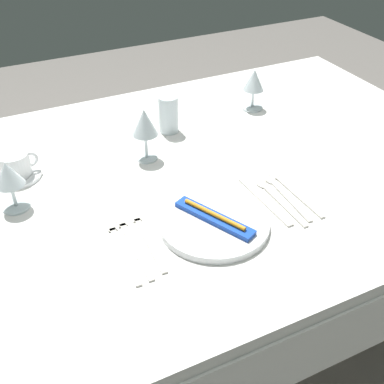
{
  "coord_description": "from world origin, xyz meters",
  "views": [
    {
      "loc": [
        -0.43,
        -0.99,
        1.48
      ],
      "look_at": [
        -0.01,
        -0.12,
        0.76
      ],
      "focal_mm": 45.0,
      "sensor_mm": 36.0,
      "label": 1
    }
  ],
  "objects_px": {
    "wine_glass_centre": "(254,83)",
    "drink_tumbler": "(169,114)",
    "fork_outer": "(146,237)",
    "coffee_cup_left": "(15,164)",
    "toothbrush_package": "(214,217)",
    "fork_inner": "(132,243)",
    "wine_glass_right": "(145,124)",
    "spoon_dessert": "(282,192)",
    "spoon_tea": "(289,188)",
    "dinner_knife": "(266,202)",
    "spoon_soup": "(275,196)",
    "dinner_plate": "(214,223)",
    "fork_salad": "(121,248)",
    "wine_glass_left": "(8,177)"
  },
  "relations": [
    {
      "from": "spoon_tea",
      "to": "wine_glass_centre",
      "type": "bearing_deg",
      "value": 70.41
    },
    {
      "from": "wine_glass_centre",
      "to": "drink_tumbler",
      "type": "height_order",
      "value": "wine_glass_centre"
    },
    {
      "from": "wine_glass_left",
      "to": "spoon_tea",
      "type": "bearing_deg",
      "value": -19.08
    },
    {
      "from": "drink_tumbler",
      "to": "spoon_tea",
      "type": "bearing_deg",
      "value": -69.12
    },
    {
      "from": "drink_tumbler",
      "to": "wine_glass_right",
      "type": "bearing_deg",
      "value": -135.11
    },
    {
      "from": "wine_glass_centre",
      "to": "drink_tumbler",
      "type": "xyz_separation_m",
      "value": [
        -0.32,
        -0.02,
        -0.03
      ]
    },
    {
      "from": "toothbrush_package",
      "to": "wine_glass_right",
      "type": "xyz_separation_m",
      "value": [
        -0.03,
        0.35,
        0.08
      ]
    },
    {
      "from": "coffee_cup_left",
      "to": "fork_salad",
      "type": "bearing_deg",
      "value": -67.89
    },
    {
      "from": "toothbrush_package",
      "to": "fork_inner",
      "type": "height_order",
      "value": "toothbrush_package"
    },
    {
      "from": "coffee_cup_left",
      "to": "dinner_knife",
      "type": "bearing_deg",
      "value": -35.79
    },
    {
      "from": "toothbrush_package",
      "to": "drink_tumbler",
      "type": "height_order",
      "value": "drink_tumbler"
    },
    {
      "from": "coffee_cup_left",
      "to": "dinner_plate",
      "type": "bearing_deg",
      "value": -47.12
    },
    {
      "from": "wine_glass_left",
      "to": "dinner_plate",
      "type": "bearing_deg",
      "value": -34.05
    },
    {
      "from": "spoon_dessert",
      "to": "wine_glass_left",
      "type": "relative_size",
      "value": 1.61
    },
    {
      "from": "dinner_knife",
      "to": "wine_glass_centre",
      "type": "relative_size",
      "value": 1.59
    },
    {
      "from": "fork_inner",
      "to": "coffee_cup_left",
      "type": "height_order",
      "value": "coffee_cup_left"
    },
    {
      "from": "fork_outer",
      "to": "coffee_cup_left",
      "type": "distance_m",
      "value": 0.44
    },
    {
      "from": "dinner_plate",
      "to": "spoon_tea",
      "type": "bearing_deg",
      "value": 11.28
    },
    {
      "from": "fork_outer",
      "to": "spoon_soup",
      "type": "relative_size",
      "value": 1.06
    },
    {
      "from": "toothbrush_package",
      "to": "drink_tumbler",
      "type": "distance_m",
      "value": 0.48
    },
    {
      "from": "drink_tumbler",
      "to": "dinner_knife",
      "type": "bearing_deg",
      "value": -80.96
    },
    {
      "from": "fork_inner",
      "to": "fork_salad",
      "type": "distance_m",
      "value": 0.03
    },
    {
      "from": "dinner_plate",
      "to": "fork_salad",
      "type": "distance_m",
      "value": 0.22
    },
    {
      "from": "spoon_dessert",
      "to": "spoon_tea",
      "type": "height_order",
      "value": "same"
    },
    {
      "from": "toothbrush_package",
      "to": "spoon_dessert",
      "type": "bearing_deg",
      "value": 10.71
    },
    {
      "from": "fork_inner",
      "to": "drink_tumbler",
      "type": "relative_size",
      "value": 1.99
    },
    {
      "from": "fork_outer",
      "to": "dinner_knife",
      "type": "bearing_deg",
      "value": -1.38
    },
    {
      "from": "fork_salad",
      "to": "dinner_knife",
      "type": "distance_m",
      "value": 0.38
    },
    {
      "from": "wine_glass_centre",
      "to": "wine_glass_right",
      "type": "xyz_separation_m",
      "value": [
        -0.44,
        -0.14,
        0.02
      ]
    },
    {
      "from": "fork_outer",
      "to": "coffee_cup_left",
      "type": "relative_size",
      "value": 2.14
    },
    {
      "from": "spoon_soup",
      "to": "drink_tumbler",
      "type": "xyz_separation_m",
      "value": [
        -0.11,
        0.43,
        0.06
      ]
    },
    {
      "from": "spoon_soup",
      "to": "spoon_tea",
      "type": "distance_m",
      "value": 0.06
    },
    {
      "from": "coffee_cup_left",
      "to": "wine_glass_right",
      "type": "xyz_separation_m",
      "value": [
        0.35,
        -0.07,
        0.07
      ]
    },
    {
      "from": "fork_inner",
      "to": "fork_outer",
      "type": "bearing_deg",
      "value": 8.49
    },
    {
      "from": "coffee_cup_left",
      "to": "wine_glass_left",
      "type": "distance_m",
      "value": 0.15
    },
    {
      "from": "fork_salad",
      "to": "spoon_soup",
      "type": "relative_size",
      "value": 1.07
    },
    {
      "from": "spoon_soup",
      "to": "coffee_cup_left",
      "type": "xyz_separation_m",
      "value": [
        -0.57,
        0.38,
        0.04
      ]
    },
    {
      "from": "toothbrush_package",
      "to": "drink_tumbler",
      "type": "relative_size",
      "value": 1.76
    },
    {
      "from": "wine_glass_left",
      "to": "drink_tumbler",
      "type": "relative_size",
      "value": 1.12
    },
    {
      "from": "fork_inner",
      "to": "wine_glass_left",
      "type": "distance_m",
      "value": 0.34
    },
    {
      "from": "wine_glass_left",
      "to": "wine_glass_right",
      "type": "distance_m",
      "value": 0.38
    },
    {
      "from": "toothbrush_package",
      "to": "wine_glass_centre",
      "type": "bearing_deg",
      "value": 50.49
    },
    {
      "from": "fork_outer",
      "to": "coffee_cup_left",
      "type": "height_order",
      "value": "coffee_cup_left"
    },
    {
      "from": "toothbrush_package",
      "to": "wine_glass_left",
      "type": "bearing_deg",
      "value": 145.95
    },
    {
      "from": "toothbrush_package",
      "to": "fork_salad",
      "type": "height_order",
      "value": "toothbrush_package"
    },
    {
      "from": "spoon_dessert",
      "to": "fork_salad",
      "type": "bearing_deg",
      "value": -177.26
    },
    {
      "from": "spoon_tea",
      "to": "spoon_dessert",
      "type": "bearing_deg",
      "value": -164.13
    },
    {
      "from": "dinner_knife",
      "to": "spoon_dessert",
      "type": "relative_size",
      "value": 1.04
    },
    {
      "from": "spoon_soup",
      "to": "coffee_cup_left",
      "type": "height_order",
      "value": "coffee_cup_left"
    },
    {
      "from": "spoon_dessert",
      "to": "wine_glass_centre",
      "type": "relative_size",
      "value": 1.53
    }
  ]
}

